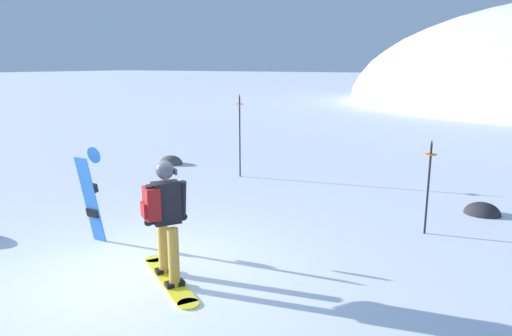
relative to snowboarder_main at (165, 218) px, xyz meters
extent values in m
plane|color=white|center=(-0.52, -0.09, -0.92)|extent=(300.00, 300.00, 0.00)
cube|color=yellow|center=(0.02, 0.03, -0.91)|extent=(1.47, 1.08, 0.02)
cylinder|color=yellow|center=(-0.64, 0.45, -0.91)|extent=(0.28, 0.28, 0.02)
cylinder|color=yellow|center=(0.67, -0.39, -0.91)|extent=(0.28, 0.28, 0.02)
cube|color=black|center=(-0.19, 0.15, -0.86)|extent=(0.25, 0.29, 0.06)
cube|color=black|center=(0.22, -0.10, -0.86)|extent=(0.25, 0.29, 0.06)
cylinder|color=#BC8E33|center=(-0.19, 0.15, -0.48)|extent=(0.15, 0.15, 0.82)
cylinder|color=#BC8E33|center=(0.22, -0.10, -0.48)|extent=(0.15, 0.15, 0.82)
cube|color=black|center=(0.02, 0.03, 0.22)|extent=(0.38, 0.42, 0.58)
cylinder|color=black|center=(-0.11, -0.17, 0.22)|extent=(0.20, 0.18, 0.57)
cylinder|color=black|center=(0.14, 0.22, 0.22)|extent=(0.20, 0.18, 0.57)
sphere|color=black|center=(-0.15, -0.16, -0.03)|extent=(0.11, 0.11, 0.11)
sphere|color=black|center=(0.12, 0.26, -0.03)|extent=(0.11, 0.11, 0.11)
cube|color=maroon|center=(-0.09, -0.14, 0.24)|extent=(0.33, 0.30, 0.44)
cube|color=maroon|center=(-0.14, -0.23, 0.16)|extent=(0.20, 0.16, 0.20)
sphere|color=#9E7051|center=(0.02, 0.03, 0.64)|extent=(0.21, 0.21, 0.21)
sphere|color=#4C4C56|center=(0.02, 0.03, 0.67)|extent=(0.25, 0.25, 0.25)
cube|color=navy|center=(0.09, 0.14, 0.64)|extent=(0.16, 0.12, 0.08)
cube|color=blue|center=(-2.01, 0.48, -0.17)|extent=(0.28, 0.30, 1.50)
cylinder|color=blue|center=(-2.01, 0.62, 0.58)|extent=(0.28, 0.07, 0.28)
cube|color=black|center=(-2.01, 0.51, 0.05)|extent=(0.25, 0.09, 0.15)
cube|color=black|center=(-2.01, 0.51, -0.39)|extent=(0.25, 0.09, 0.15)
cylinder|color=black|center=(2.76, 3.74, -0.11)|extent=(0.04, 0.04, 1.62)
cylinder|color=orange|center=(2.76, 3.74, 0.52)|extent=(0.20, 0.20, 0.02)
cone|color=black|center=(2.76, 3.74, 0.74)|extent=(0.04, 0.04, 0.08)
cylinder|color=black|center=(-2.39, 5.80, 0.14)|extent=(0.04, 0.04, 2.12)
cylinder|color=orange|center=(-2.39, 5.80, 1.02)|extent=(0.20, 0.20, 0.02)
cone|color=black|center=(-2.39, 5.80, 1.24)|extent=(0.04, 0.04, 0.08)
ellipsoid|color=#282628|center=(3.56, 5.47, -0.92)|extent=(0.70, 0.60, 0.49)
ellipsoid|color=#4C4742|center=(-5.05, 6.13, -0.92)|extent=(0.74, 0.63, 0.52)
camera|label=1|loc=(4.11, -4.66, 2.06)|focal=33.04mm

